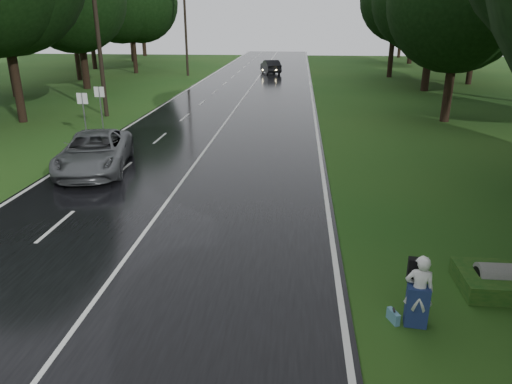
# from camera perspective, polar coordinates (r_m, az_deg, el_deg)

# --- Properties ---
(ground) EXTENTS (160.00, 160.00, 0.00)m
(ground) POSITION_cam_1_polar(r_m,az_deg,el_deg) (13.72, -15.53, -8.00)
(ground) COLOR #224614
(ground) RESTS_ON ground
(road) EXTENTS (12.00, 140.00, 0.04)m
(road) POSITION_cam_1_polar(r_m,az_deg,el_deg) (32.23, -3.33, 8.86)
(road) COLOR black
(road) RESTS_ON ground
(lane_center) EXTENTS (0.12, 140.00, 0.01)m
(lane_center) POSITION_cam_1_polar(r_m,az_deg,el_deg) (32.22, -3.34, 8.90)
(lane_center) COLOR silver
(lane_center) RESTS_ON road
(grey_car) EXTENTS (3.87, 6.30, 1.63)m
(grey_car) POSITION_cam_1_polar(r_m,az_deg,el_deg) (21.88, -18.89, 4.63)
(grey_car) COLOR #54575A
(grey_car) RESTS_ON road
(far_car) EXTENTS (2.95, 5.10, 1.59)m
(far_car) POSITION_cam_1_polar(r_m,az_deg,el_deg) (59.99, 1.77, 14.89)
(far_car) COLOR black
(far_car) RESTS_ON road
(hitchhiker) EXTENTS (0.66, 0.61, 1.69)m
(hitchhiker) POSITION_cam_1_polar(r_m,az_deg,el_deg) (10.91, 18.97, -11.46)
(hitchhiker) COLOR silver
(hitchhiker) RESTS_ON ground
(suitcase) EXTENTS (0.25, 0.40, 0.27)m
(suitcase) POSITION_cam_1_polar(r_m,az_deg,el_deg) (11.19, 16.22, -14.21)
(suitcase) COLOR teal
(suitcase) RESTS_ON ground
(culvert) EXTENTS (1.39, 0.69, 0.69)m
(culvert) POSITION_cam_1_polar(r_m,az_deg,el_deg) (13.43, 27.64, -10.38)
(culvert) COLOR slate
(culvert) RESTS_ON ground
(utility_pole_mid) EXTENTS (1.80, 0.28, 9.33)m
(utility_pole_mid) POSITION_cam_1_polar(r_m,az_deg,el_deg) (34.61, -17.54, 8.72)
(utility_pole_mid) COLOR black
(utility_pole_mid) RESTS_ON ground
(utility_pole_far) EXTENTS (1.80, 0.28, 10.52)m
(utility_pole_far) POSITION_cam_1_polar(r_m,az_deg,el_deg) (58.22, -8.21, 13.72)
(utility_pole_far) COLOR black
(utility_pole_far) RESTS_ON ground
(road_sign_a) EXTENTS (0.60, 0.10, 2.50)m
(road_sign_a) POSITION_cam_1_polar(r_m,az_deg,el_deg) (28.55, -19.70, 6.20)
(road_sign_a) COLOR white
(road_sign_a) RESTS_ON ground
(road_sign_b) EXTENTS (0.61, 0.10, 2.52)m
(road_sign_b) POSITION_cam_1_polar(r_m,az_deg,el_deg) (30.63, -17.93, 7.29)
(road_sign_b) COLOR white
(road_sign_b) RESTS_ON ground
(tree_left_d) EXTENTS (10.24, 10.24, 16.00)m
(tree_left_d) POSITION_cam_1_polar(r_m,az_deg,el_deg) (34.65, -26.24, 7.60)
(tree_left_d) COLOR black
(tree_left_d) RESTS_ON ground
(tree_left_e) EXTENTS (8.65, 8.65, 13.51)m
(tree_left_e) POSITION_cam_1_polar(r_m,az_deg,el_deg) (49.41, -19.66, 11.66)
(tree_left_e) COLOR black
(tree_left_e) RESTS_ON ground
(tree_left_f) EXTENTS (8.95, 8.95, 13.98)m
(tree_left_f) POSITION_cam_1_polar(r_m,az_deg,el_deg) (62.28, -14.24, 13.73)
(tree_left_f) COLOR black
(tree_left_f) RESTS_ON ground
(tree_right_d) EXTENTS (7.91, 7.91, 12.35)m
(tree_right_d) POSITION_cam_1_polar(r_m,az_deg,el_deg) (33.64, 21.72, 7.92)
(tree_right_d) COLOR black
(tree_right_d) RESTS_ON ground
(tree_right_e) EXTENTS (8.72, 8.72, 13.62)m
(tree_right_e) POSITION_cam_1_polar(r_m,az_deg,el_deg) (47.81, 19.61, 11.42)
(tree_right_e) COLOR black
(tree_right_e) RESTS_ON ground
(tree_right_f) EXTENTS (9.47, 9.47, 14.80)m
(tree_right_f) POSITION_cam_1_polar(r_m,az_deg,el_deg) (58.21, 15.74, 13.19)
(tree_right_f) COLOR black
(tree_right_f) RESTS_ON ground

